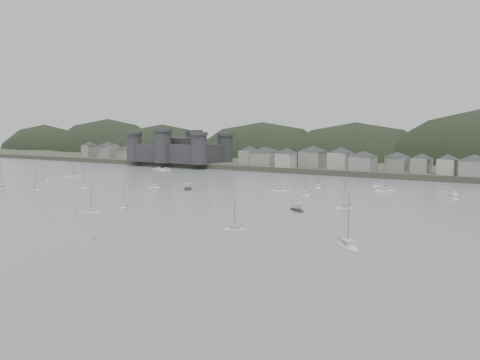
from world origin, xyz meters
The scene contains 10 objects.
ground centered at (0.00, 0.00, 0.00)m, with size 900.00×900.00×0.00m, color slate.
far_shore_land centered at (0.00, 295.00, 1.50)m, with size 900.00×250.00×3.00m, color #383D2D.
forested_ridge centered at (4.83, 269.40, -11.28)m, with size 851.55×103.94×102.57m.
castle centered at (-120.00, 179.80, 10.96)m, with size 66.00×43.00×20.00m.
waterfront_town centered at (50.59, 183.34, 8.66)m, with size 451.48×28.46×12.92m.
sailboat_lead centered at (68.21, 15.92, 0.17)m, with size 9.18×9.08×13.35m.
moored_fleet centered at (-25.38, 82.75, 0.18)m, with size 192.38×175.08×12.96m.
motor_launch_near centered at (35.11, 54.86, 0.29)m, with size 7.99×6.81×3.87m.
motor_launch_far centered at (-29.91, 79.89, 0.28)m, with size 7.78×9.34×4.14m.
mooring_buoys centered at (-2.35, 54.55, 0.15)m, with size 179.34×119.77×0.70m.
Camera 1 is at (111.70, -90.88, 26.16)m, focal length 39.48 mm.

